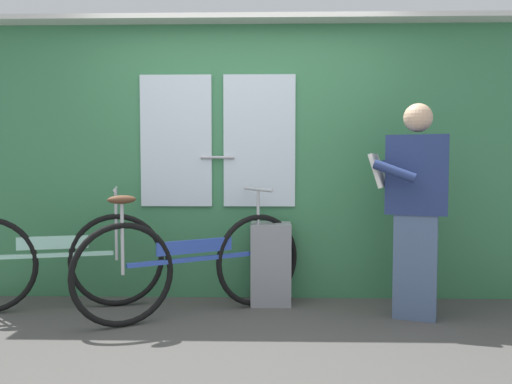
# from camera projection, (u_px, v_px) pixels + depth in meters

# --- Properties ---
(ground_plane) EXTENTS (5.89, 4.24, 0.04)m
(ground_plane) POSITION_uv_depth(u_px,v_px,m) (231.00, 356.00, 3.15)
(ground_plane) COLOR #474442
(train_door_wall) EXTENTS (4.89, 0.28, 2.34)m
(train_door_wall) POSITION_uv_depth(u_px,v_px,m) (241.00, 154.00, 4.39)
(train_door_wall) COLOR #387A4C
(train_door_wall) RESTS_ON ground_plane
(bicycle_near_door) EXTENTS (1.66, 0.57, 0.96)m
(bicycle_near_door) POSITION_uv_depth(u_px,v_px,m) (52.00, 260.00, 4.03)
(bicycle_near_door) COLOR black
(bicycle_near_door) RESTS_ON ground_plane
(bicycle_leaning_behind) EXTENTS (1.60, 0.98, 0.95)m
(bicycle_leaning_behind) POSITION_uv_depth(u_px,v_px,m) (194.00, 264.00, 3.88)
(bicycle_leaning_behind) COLOR black
(bicycle_leaning_behind) RESTS_ON ground_plane
(passenger_reading_newspaper) EXTENTS (0.61, 0.54, 1.59)m
(passenger_reading_newspaper) POSITION_uv_depth(u_px,v_px,m) (415.00, 206.00, 3.81)
(passenger_reading_newspaper) COLOR slate
(passenger_reading_newspaper) RESTS_ON ground_plane
(trash_bin_by_wall) EXTENTS (0.32, 0.28, 0.66)m
(trash_bin_by_wall) POSITION_uv_depth(u_px,v_px,m) (271.00, 263.00, 4.22)
(trash_bin_by_wall) COLOR gray
(trash_bin_by_wall) RESTS_ON ground_plane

